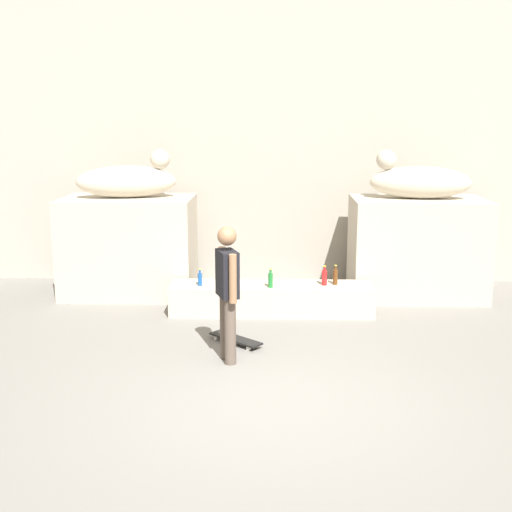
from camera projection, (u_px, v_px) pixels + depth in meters
ground_plane at (270, 405)px, 6.92m from camera, size 40.00×40.00×0.00m
facade_wall at (273, 114)px, 11.72m from camera, size 11.01×0.60×5.89m
pedestal_left at (129, 246)px, 10.98m from camera, size 2.13×1.30×1.62m
pedestal_right at (417, 248)px, 10.85m from camera, size 2.13×1.30×1.62m
statue_reclining_left at (129, 180)px, 10.75m from camera, size 1.67×0.84×0.78m
statue_reclining_right at (418, 181)px, 10.63m from camera, size 1.66×0.76×0.78m
ledge_block at (272, 299)px, 10.03m from camera, size 3.05×0.65×0.45m
skater at (227, 288)px, 7.95m from camera, size 0.31×0.51×1.67m
skateboard at (236, 339)px, 8.73m from camera, size 0.73×0.68×0.08m
bottle_green at (270, 280)px, 9.78m from camera, size 0.07×0.07×0.29m
bottle_red at (324, 277)px, 9.92m from camera, size 0.08×0.08×0.30m
bottle_blue at (200, 279)px, 9.89m from camera, size 0.06×0.06×0.26m
bottle_brown at (335, 276)px, 9.95m from camera, size 0.07×0.07×0.30m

